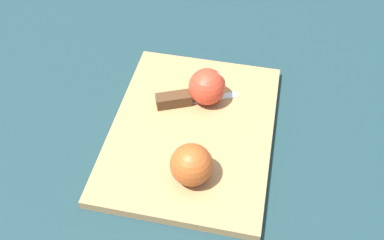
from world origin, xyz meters
TOP-DOWN VIEW (x-y plane):
  - ground_plane at (0.00, 0.00)m, footprint 4.00×4.00m
  - cutting_board at (0.00, 0.00)m, footprint 0.40×0.33m
  - apple_half_left at (-0.09, -0.04)m, footprint 0.07×0.07m
  - apple_half_right at (0.07, 0.00)m, footprint 0.07×0.07m
  - knife at (0.04, 0.04)m, footprint 0.10×0.13m

SIDE VIEW (x-z plane):
  - ground_plane at x=0.00m, z-range 0.00..0.00m
  - cutting_board at x=0.00m, z-range 0.00..0.02m
  - knife at x=0.04m, z-range 0.02..0.04m
  - apple_half_right at x=0.07m, z-range 0.02..0.08m
  - apple_half_left at x=-0.09m, z-range 0.02..0.08m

